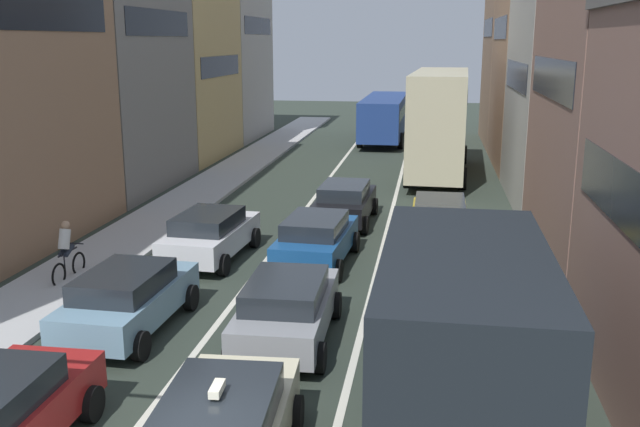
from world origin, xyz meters
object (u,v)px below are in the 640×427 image
object	(u,v)px
removalist_box_truck	(460,332)
bus_far_queue_secondary	(384,115)
hatchback_centre_lane_third	(316,238)
wagon_right_lane_far	(439,219)
wagon_left_lane_second	(128,298)
cyclist_on_sidewalk	(67,252)
sedan_left_lane_third	(210,234)
sedan_centre_lane_second	(287,308)
sedan_right_lane_behind_truck	(442,266)
bus_mid_queue_primary	(440,118)
coupe_centre_lane_fourth	(345,202)

from	to	relation	value
removalist_box_truck	bus_far_queue_secondary	world-z (taller)	removalist_box_truck
hatchback_centre_lane_third	wagon_right_lane_far	bearing A→B (deg)	-47.37
wagon_left_lane_second	bus_far_queue_secondary	xyz separation A→B (m)	(3.60, 32.51, 0.96)
wagon_left_lane_second	hatchback_centre_lane_third	world-z (taller)	same
hatchback_centre_lane_third	cyclist_on_sidewalk	xyz separation A→B (m)	(-6.52, -2.62, 0.05)
sedan_left_lane_third	wagon_right_lane_far	bearing A→B (deg)	-63.15
sedan_centre_lane_second	hatchback_centre_lane_third	xyz separation A→B (m)	(-0.26, 5.62, 0.00)
hatchback_centre_lane_third	sedan_right_lane_behind_truck	world-z (taller)	same
hatchback_centre_lane_third	sedan_left_lane_third	xyz separation A→B (m)	(-3.26, 0.00, 0.00)
sedan_centre_lane_second	wagon_right_lane_far	world-z (taller)	same
removalist_box_truck	wagon_left_lane_second	world-z (taller)	removalist_box_truck
removalist_box_truck	sedan_centre_lane_second	distance (m)	5.20
bus_mid_queue_primary	bus_far_queue_secondary	distance (m)	12.44
sedan_centre_lane_second	cyclist_on_sidewalk	distance (m)	7.42
sedan_centre_lane_second	sedan_right_lane_behind_truck	world-z (taller)	same
sedan_left_lane_third	bus_far_queue_secondary	bearing A→B (deg)	-3.73
wagon_left_lane_second	wagon_right_lane_far	world-z (taller)	same
sedan_left_lane_third	cyclist_on_sidewalk	world-z (taller)	cyclist_on_sidewalk
coupe_centre_lane_fourth	removalist_box_truck	bearing A→B (deg)	-163.99
sedan_centre_lane_second	bus_far_queue_secondary	size ratio (longest dim) A/B	0.41
sedan_centre_lane_second	coupe_centre_lane_fourth	size ratio (longest dim) A/B	1.00
bus_far_queue_secondary	cyclist_on_sidewalk	size ratio (longest dim) A/B	6.08
coupe_centre_lane_fourth	bus_far_queue_secondary	distance (m)	21.90
sedan_left_lane_third	coupe_centre_lane_fourth	xyz separation A→B (m)	(3.49, 5.02, 0.00)
sedan_centre_lane_second	sedan_left_lane_third	xyz separation A→B (m)	(-3.52, 5.63, 0.00)
sedan_left_lane_third	wagon_right_lane_far	distance (m)	7.49
wagon_left_lane_second	cyclist_on_sidewalk	xyz separation A→B (m)	(-3.08, 2.99, 0.05)
wagon_left_lane_second	bus_mid_queue_primary	bearing A→B (deg)	-17.18
coupe_centre_lane_fourth	bus_far_queue_secondary	size ratio (longest dim) A/B	0.41
removalist_box_truck	coupe_centre_lane_fourth	xyz separation A→B (m)	(-3.60, 14.25, -1.18)
wagon_left_lane_second	cyclist_on_sidewalk	size ratio (longest dim) A/B	2.51
coupe_centre_lane_fourth	wagon_right_lane_far	size ratio (longest dim) A/B	1.01
bus_mid_queue_primary	cyclist_on_sidewalk	world-z (taller)	bus_mid_queue_primary
sedan_right_lane_behind_truck	wagon_left_lane_second	bearing A→B (deg)	112.63
wagon_left_lane_second	bus_far_queue_secondary	distance (m)	32.73
removalist_box_truck	hatchback_centre_lane_third	bearing A→B (deg)	22.96
sedan_centre_lane_second	wagon_right_lane_far	size ratio (longest dim) A/B	1.01
sedan_right_lane_behind_truck	removalist_box_truck	bearing A→B (deg)	177.89
coupe_centre_lane_fourth	bus_mid_queue_primary	world-z (taller)	bus_mid_queue_primary
hatchback_centre_lane_third	sedan_right_lane_behind_truck	size ratio (longest dim) A/B	1.00
bus_mid_queue_primary	sedan_left_lane_third	bearing A→B (deg)	157.83
sedan_right_lane_behind_truck	bus_mid_queue_primary	xyz separation A→B (m)	(-0.05, 17.13, 2.03)
coupe_centre_lane_fourth	wagon_right_lane_far	bearing A→B (deg)	-119.44
hatchback_centre_lane_third	coupe_centre_lane_fourth	size ratio (longest dim) A/B	1.01
bus_mid_queue_primary	sedan_centre_lane_second	bearing A→B (deg)	173.20
removalist_box_truck	wagon_right_lane_far	xyz separation A→B (m)	(-0.22, 12.19, -1.18)
wagon_left_lane_second	sedan_left_lane_third	xyz separation A→B (m)	(0.18, 5.61, 0.00)
bus_far_queue_secondary	cyclist_on_sidewalk	xyz separation A→B (m)	(-6.67, -29.52, -0.91)
coupe_centre_lane_fourth	sedan_right_lane_behind_truck	size ratio (longest dim) A/B	0.99
removalist_box_truck	hatchback_centre_lane_third	distance (m)	10.06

